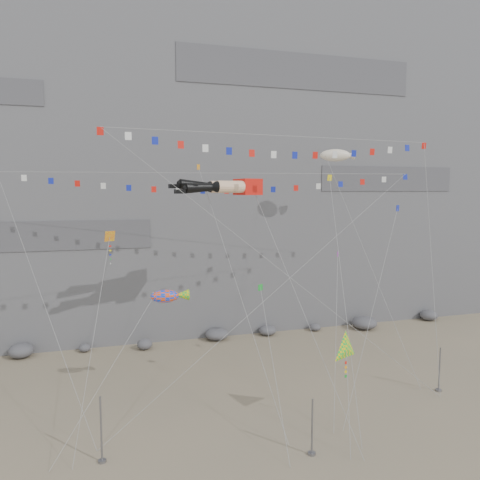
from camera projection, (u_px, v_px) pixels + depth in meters
The scene contains 18 objects.
ground at pixel (269, 407), 35.91m from camera, with size 120.00×120.00×0.00m, color gray.
cliff at pixel (190, 129), 63.84m from camera, with size 80.00×28.00×50.00m, color slate.
talus_boulders at pixel (217, 334), 52.07m from camera, with size 60.00×3.00×1.20m, color #5B5B60, non-canonical shape.
anchor_pole_left at pixel (101, 430), 28.32m from camera, with size 0.12×0.12×4.18m, color slate.
anchor_pole_center at pixel (312, 427), 29.17m from camera, with size 0.12×0.12×3.65m, color slate.
anchor_pole_right at pixel (439, 369), 38.51m from camera, with size 0.12×0.12×3.71m, color slate.
legs_kite at pixel (225, 187), 39.37m from camera, with size 9.81×16.41×22.72m.
flag_banner_upper at pixel (215, 173), 43.83m from camera, with size 38.06×16.25×25.19m.
flag_banner_lower at pixel (285, 136), 36.48m from camera, with size 27.65×5.99×24.31m.
harlequin_kite at pixel (110, 237), 32.84m from camera, with size 3.47×6.92×14.83m.
fish_windsock at pixel (165, 296), 35.44m from camera, with size 9.64×7.68×13.53m.
delta_kite at pixel (346, 349), 31.85m from camera, with size 2.82×4.28×7.56m.
blimp_windsock at pixel (335, 156), 48.14m from camera, with size 4.25×13.88×23.76m.
small_kite_a at pixel (200, 173), 40.88m from camera, with size 3.55×14.84×23.57m.
small_kite_b at pixel (338, 258), 39.89m from camera, with size 5.17×9.07×14.68m.
small_kite_c at pixel (261, 290), 37.28m from camera, with size 2.28×11.08×13.73m.
small_kite_d at pixel (330, 181), 42.85m from camera, with size 5.35×14.99×23.23m.
small_kite_e at pixel (397, 211), 39.55m from camera, with size 9.31×7.64×18.66m.
Camera 1 is at (-11.86, -32.35, 16.47)m, focal length 35.00 mm.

